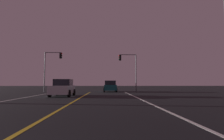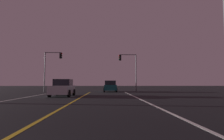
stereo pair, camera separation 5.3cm
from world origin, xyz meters
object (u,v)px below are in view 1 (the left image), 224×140
object	(u,v)px
car_oncoming	(63,88)
traffic_light_near_right	(128,64)
car_ahead_far	(110,86)
traffic_light_near_left	(53,63)

from	to	relation	value
car_oncoming	traffic_light_near_right	bearing A→B (deg)	140.85
car_ahead_far	traffic_light_near_left	world-z (taller)	traffic_light_near_left
traffic_light_near_right	traffic_light_near_left	world-z (taller)	traffic_light_near_left
traffic_light_near_right	car_ahead_far	bearing A→B (deg)	-7.11
car_ahead_far	traffic_light_near_right	size ratio (longest dim) A/B	0.75
car_ahead_far	traffic_light_near_right	xyz separation A→B (m)	(2.70, -0.34, 3.38)
car_oncoming	traffic_light_near_left	distance (m)	10.74
car_oncoming	traffic_light_near_right	world-z (taller)	traffic_light_near_right
car_oncoming	car_ahead_far	xyz separation A→B (m)	(4.98, 9.78, 0.00)
car_oncoming	car_ahead_far	bearing A→B (deg)	153.00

